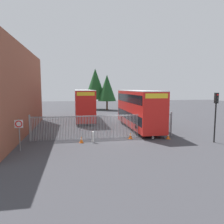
{
  "coord_description": "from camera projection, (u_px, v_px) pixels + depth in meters",
  "views": [
    {
      "loc": [
        -4.19,
        -19.28,
        4.69
      ],
      "look_at": [
        0.0,
        4.0,
        2.0
      ],
      "focal_mm": 33.77,
      "sensor_mm": 36.0,
      "label": 1
    }
  ],
  "objects": [
    {
      "name": "tree_tall_back",
      "position": [
        107.0,
        88.0,
        44.65
      ],
      "size": [
        3.87,
        3.87,
        7.5
      ],
      "color": "#4C3823",
      "rests_on": "ground"
    },
    {
      "name": "traffic_cone_near_kerb",
      "position": [
        168.0,
        136.0,
        19.5
      ],
      "size": [
        0.34,
        0.34,
        0.59
      ],
      "color": "orange",
      "rests_on": "ground"
    },
    {
      "name": "palisade_fence",
      "position": [
        105.0,
        126.0,
        19.74
      ],
      "size": [
        13.51,
        0.14,
        2.35
      ],
      "color": "gray",
      "rests_on": "ground"
    },
    {
      "name": "double_decker_bus_behind_fence_left",
      "position": [
        84.0,
        104.0,
        30.67
      ],
      "size": [
        2.54,
        10.81,
        4.42
      ],
      "color": "red",
      "rests_on": "ground"
    },
    {
      "name": "traffic_light_kerbside",
      "position": [
        216.0,
        108.0,
        17.95
      ],
      "size": [
        0.28,
        0.33,
        4.3
      ],
      "color": "black",
      "rests_on": "ground"
    },
    {
      "name": "traffic_cone_by_gate",
      "position": [
        130.0,
        136.0,
        19.59
      ],
      "size": [
        0.34,
        0.34,
        0.59
      ],
      "color": "orange",
      "rests_on": "ground"
    },
    {
      "name": "double_decker_bus_near_gate",
      "position": [
        138.0,
        108.0,
        24.23
      ],
      "size": [
        2.54,
        10.81,
        4.42
      ],
      "color": "red",
      "rests_on": "ground"
    },
    {
      "name": "bollard_center_front",
      "position": [
        153.0,
        134.0,
        19.6
      ],
      "size": [
        0.2,
        0.2,
        0.95
      ],
      "primitive_type": "cylinder",
      "color": "silver",
      "rests_on": "ground"
    },
    {
      "name": "traffic_cone_mid_forecourt",
      "position": [
        81.0,
        139.0,
        18.13
      ],
      "size": [
        0.34,
        0.34,
        0.59
      ],
      "color": "orange",
      "rests_on": "ground"
    },
    {
      "name": "bollard_near_left",
      "position": [
        93.0,
        137.0,
        18.22
      ],
      "size": [
        0.2,
        0.2,
        0.95
      ],
      "primitive_type": "cylinder",
      "color": "silver",
      "rests_on": "ground"
    },
    {
      "name": "tree_short_side",
      "position": [
        95.0,
        84.0,
        46.03
      ],
      "size": [
        4.64,
        4.64,
        8.92
      ],
      "color": "#4C3823",
      "rests_on": "ground"
    },
    {
      "name": "ground_plane",
      "position": [
        107.0,
        124.0,
        27.94
      ],
      "size": [
        100.0,
        100.0,
        0.0
      ],
      "primitive_type": "plane",
      "color": "#3D3D42"
    },
    {
      "name": "speed_limit_sign_post",
      "position": [
        19.0,
        128.0,
        15.64
      ],
      "size": [
        0.6,
        0.14,
        2.4
      ],
      "color": "slate",
      "rests_on": "ground"
    }
  ]
}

